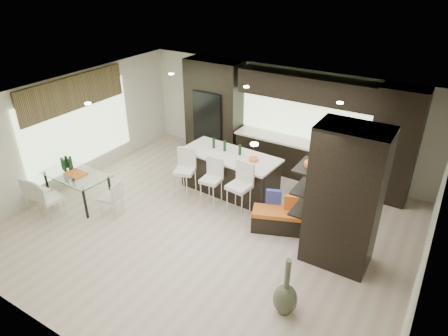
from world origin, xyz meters
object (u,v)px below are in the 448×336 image
Objects in this scene: chair_far at (38,195)px; stool_right at (239,196)px; chair_end at (111,200)px; stool_left at (185,179)px; chair_near at (52,201)px; stool_mid at (211,188)px; bench at (281,220)px; floor_vase at (286,287)px; dining_table at (78,188)px; kitchen_island at (230,173)px.

stool_right is at bearing 21.77° from chair_far.
stool_right reaches higher than chair_far.
chair_end is at bearing -141.89° from stool_right.
chair_near is at bearing -150.46° from stool_left.
stool_mid is at bearing 27.15° from chair_far.
stool_mid is 1.76m from bench.
stool_right is 0.97× the size of floor_vase.
dining_table is (-2.01, -1.43, -0.13)m from stool_left.
bench is 2.23m from floor_vase.
stool_left is 1.45m from stool_right.
stool_mid is 1.22× the size of chair_end.
stool_right is (0.73, -0.02, 0.04)m from stool_mid.
bench is (1.01, 0.02, -0.28)m from stool_right.
chair_near is 1.28m from chair_end.
stool_left reaches higher than chair_far.
floor_vase is 5.47m from dining_table.
chair_far is (-2.49, -2.16, -0.09)m from stool_left.
chair_near is (-2.01, -2.16, -0.10)m from stool_left.
chair_end is (-2.41, -1.42, -0.13)m from stool_right.
stool_right reaches higher than stool_left.
kitchen_island is 1.11m from stool_right.
stool_left is 0.93× the size of floor_vase.
kitchen_island is 2.22× the size of floor_vase.
kitchen_island is 3.55m from dining_table.
stool_mid is at bearing -16.73° from stool_left.
chair_far is at bearing -120.37° from dining_table.
kitchen_island reaches higher than chair_end.
stool_mid is 3.49m from chair_near.
stool_mid is at bearing 143.66° from floor_vase.
stool_right reaches higher than dining_table.
floor_vase is (1.97, -1.97, 0.02)m from stool_right.
chair_near reaches higher than bench.
stool_mid is (-0.00, -0.82, -0.02)m from kitchen_island.
stool_right is 2.80m from chair_end.
stool_left is 1.73m from chair_end.
stool_right reaches higher than kitchen_island.
floor_vase is at bearing -37.34° from stool_right.
stool_mid is 1.18× the size of chair_far.
chair_near is 1.02× the size of chair_end.
stool_mid reaches higher than chair_far.
bench is at bearing -3.32° from stool_mid.
chair_far is (-3.21, -2.99, -0.09)m from kitchen_island.
chair_near is (-4.48, -2.17, 0.16)m from bench.
stool_left is at bearing 158.65° from bench.
stool_left is 3.29m from chair_far.
stool_right is at bearing -17.78° from stool_left.
kitchen_island is at bearing 57.40° from chair_near.
stool_left is 0.65× the size of dining_table.
dining_table is (-3.46, -1.42, -0.15)m from stool_right.
chair_far reaches higher than bench.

